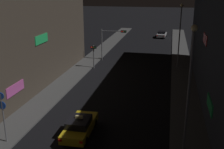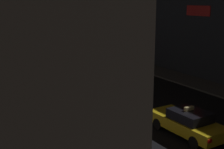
% 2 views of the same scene
% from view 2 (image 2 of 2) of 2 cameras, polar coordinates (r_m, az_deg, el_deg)
% --- Properties ---
extents(sidewalk_right, '(2.82, 68.12, 0.13)m').
position_cam_2_polar(sidewalk_right, '(39.05, 0.15, 3.15)').
color(sidewalk_right, '#4C4C4C').
rests_on(sidewalk_right, ground_plane).
extents(taxi, '(1.92, 4.50, 1.62)m').
position_cam_2_polar(taxi, '(17.12, 13.63, -8.49)').
color(taxi, yellow).
rests_on(taxi, ground_plane).
extents(far_car, '(2.12, 4.57, 1.42)m').
position_cam_2_polar(far_car, '(57.81, -14.36, 6.74)').
color(far_car, '#B7B7BC').
rests_on(far_car, ground_plane).
extents(traffic_light_overhead, '(3.83, 0.41, 4.78)m').
position_cam_2_polar(traffic_light_overhead, '(34.72, -15.24, 7.11)').
color(traffic_light_overhead, slate).
rests_on(traffic_light_overhead, ground_plane).
extents(traffic_light_left_kerb, '(0.80, 0.42, 3.23)m').
position_cam_2_polar(traffic_light_left_kerb, '(30.08, -15.57, 3.98)').
color(traffic_light_left_kerb, slate).
rests_on(traffic_light_left_kerb, ground_plane).
extents(sign_pole_left, '(0.61, 0.10, 3.82)m').
position_cam_2_polar(sign_pole_left, '(12.02, 4.50, -9.00)').
color(sign_pole_left, slate).
rests_on(sign_pole_left, sidewalk_left).
extents(street_lamp_far_block, '(0.42, 0.42, 8.59)m').
position_cam_2_polar(street_lamp_far_block, '(36.76, 0.53, 10.81)').
color(street_lamp_far_block, slate).
rests_on(street_lamp_far_block, sidewalk_right).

